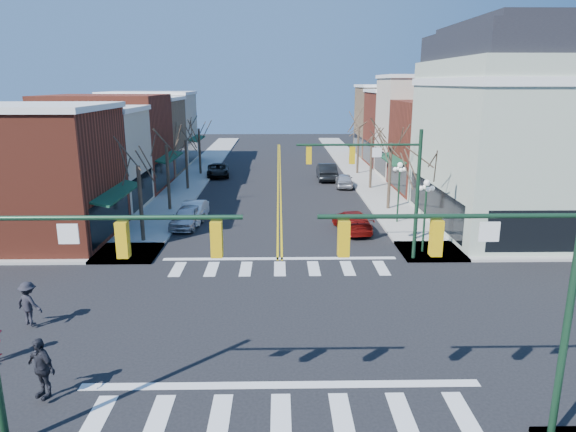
{
  "coord_description": "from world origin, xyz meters",
  "views": [
    {
      "loc": [
        -0.03,
        -19.36,
        9.54
      ],
      "look_at": [
        0.44,
        6.52,
        2.8
      ],
      "focal_mm": 32.0,
      "sensor_mm": 36.0,
      "label": 1
    }
  ],
  "objects_px": {
    "car_right_far": "(327,171)",
    "pedestrian_dark_a": "(41,368)",
    "car_left_far": "(218,170)",
    "pedestrian_dark_b": "(29,303)",
    "lamppost_midblock": "(399,182)",
    "car_right_near": "(352,221)",
    "lamppost_corner": "(425,204)",
    "car_right_mid": "(344,180)",
    "victorian_corner": "(529,128)",
    "car_left_mid": "(193,212)",
    "car_left_near": "(187,217)"
  },
  "relations": [
    {
      "from": "car_right_far",
      "to": "pedestrian_dark_a",
      "type": "relative_size",
      "value": 2.62
    },
    {
      "from": "car_left_far",
      "to": "pedestrian_dark_b",
      "type": "relative_size",
      "value": 2.69
    },
    {
      "from": "lamppost_midblock",
      "to": "car_right_near",
      "type": "relative_size",
      "value": 0.92
    },
    {
      "from": "lamppost_corner",
      "to": "pedestrian_dark_a",
      "type": "height_order",
      "value": "lamppost_corner"
    },
    {
      "from": "lamppost_corner",
      "to": "car_right_mid",
      "type": "height_order",
      "value": "lamppost_corner"
    },
    {
      "from": "car_left_far",
      "to": "pedestrian_dark_a",
      "type": "bearing_deg",
      "value": -97.39
    },
    {
      "from": "car_right_near",
      "to": "pedestrian_dark_b",
      "type": "distance_m",
      "value": 20.09
    },
    {
      "from": "car_right_far",
      "to": "pedestrian_dark_b",
      "type": "height_order",
      "value": "pedestrian_dark_b"
    },
    {
      "from": "car_left_far",
      "to": "car_right_mid",
      "type": "distance_m",
      "value": 13.84
    },
    {
      "from": "car_right_near",
      "to": "victorian_corner",
      "type": "bearing_deg",
      "value": 179.61
    },
    {
      "from": "victorian_corner",
      "to": "car_left_mid",
      "type": "height_order",
      "value": "victorian_corner"
    },
    {
      "from": "car_right_far",
      "to": "pedestrian_dark_a",
      "type": "bearing_deg",
      "value": 72.0
    },
    {
      "from": "lamppost_corner",
      "to": "car_left_near",
      "type": "xyz_separation_m",
      "value": [
        -14.47,
        5.96,
        -2.24
      ]
    },
    {
      "from": "victorian_corner",
      "to": "lamppost_midblock",
      "type": "distance_m",
      "value": 9.1
    },
    {
      "from": "lamppost_midblock",
      "to": "car_left_far",
      "type": "xyz_separation_m",
      "value": [
        -14.6,
        18.86,
        -2.29
      ]
    },
    {
      "from": "car_left_mid",
      "to": "car_left_far",
      "type": "xyz_separation_m",
      "value": [
        -0.29,
        17.99,
        -0.03
      ]
    },
    {
      "from": "car_left_mid",
      "to": "car_left_far",
      "type": "distance_m",
      "value": 17.99
    },
    {
      "from": "car_left_near",
      "to": "pedestrian_dark_b",
      "type": "height_order",
      "value": "pedestrian_dark_b"
    },
    {
      "from": "lamppost_midblock",
      "to": "car_left_mid",
      "type": "relative_size",
      "value": 1.02
    },
    {
      "from": "pedestrian_dark_a",
      "to": "car_left_far",
      "type": "bearing_deg",
      "value": 118.41
    },
    {
      "from": "pedestrian_dark_a",
      "to": "lamppost_midblock",
      "type": "bearing_deg",
      "value": 82.34
    },
    {
      "from": "car_left_near",
      "to": "pedestrian_dark_a",
      "type": "bearing_deg",
      "value": -86.63
    },
    {
      "from": "car_right_mid",
      "to": "pedestrian_dark_a",
      "type": "relative_size",
      "value": 1.98
    },
    {
      "from": "car_left_mid",
      "to": "car_right_far",
      "type": "bearing_deg",
      "value": 59.39
    },
    {
      "from": "car_left_near",
      "to": "car_left_mid",
      "type": "height_order",
      "value": "car_left_near"
    },
    {
      "from": "car_right_mid",
      "to": "pedestrian_dark_b",
      "type": "relative_size",
      "value": 2.17
    },
    {
      "from": "car_left_far",
      "to": "lamppost_midblock",
      "type": "bearing_deg",
      "value": -58.33
    },
    {
      "from": "car_left_mid",
      "to": "pedestrian_dark_a",
      "type": "relative_size",
      "value": 2.17
    },
    {
      "from": "lamppost_midblock",
      "to": "car_left_far",
      "type": "height_order",
      "value": "lamppost_midblock"
    },
    {
      "from": "victorian_corner",
      "to": "pedestrian_dark_b",
      "type": "height_order",
      "value": "victorian_corner"
    },
    {
      "from": "lamppost_corner",
      "to": "car_left_mid",
      "type": "distance_m",
      "value": 16.26
    },
    {
      "from": "car_right_mid",
      "to": "pedestrian_dark_a",
      "type": "distance_m",
      "value": 35.85
    },
    {
      "from": "car_right_far",
      "to": "pedestrian_dark_b",
      "type": "distance_m",
      "value": 35.43
    },
    {
      "from": "car_left_near",
      "to": "car_right_far",
      "type": "relative_size",
      "value": 0.82
    },
    {
      "from": "car_right_near",
      "to": "car_right_far",
      "type": "height_order",
      "value": "car_right_far"
    },
    {
      "from": "lamppost_midblock",
      "to": "pedestrian_dark_b",
      "type": "distance_m",
      "value": 23.88
    },
    {
      "from": "lamppost_midblock",
      "to": "pedestrian_dark_a",
      "type": "bearing_deg",
      "value": -127.38
    },
    {
      "from": "victorian_corner",
      "to": "car_right_far",
      "type": "relative_size",
      "value": 2.77
    },
    {
      "from": "car_left_far",
      "to": "car_right_far",
      "type": "bearing_deg",
      "value": -16.27
    },
    {
      "from": "car_left_near",
      "to": "car_left_far",
      "type": "height_order",
      "value": "car_left_near"
    },
    {
      "from": "victorian_corner",
      "to": "car_right_near",
      "type": "distance_m",
      "value": 13.2
    },
    {
      "from": "lamppost_corner",
      "to": "car_left_near",
      "type": "height_order",
      "value": "lamppost_corner"
    },
    {
      "from": "lamppost_midblock",
      "to": "car_right_mid",
      "type": "relative_size",
      "value": 1.11
    },
    {
      "from": "lamppost_corner",
      "to": "pedestrian_dark_b",
      "type": "height_order",
      "value": "lamppost_corner"
    },
    {
      "from": "lamppost_corner",
      "to": "lamppost_midblock",
      "type": "distance_m",
      "value": 6.5
    },
    {
      "from": "car_right_mid",
      "to": "pedestrian_dark_b",
      "type": "height_order",
      "value": "pedestrian_dark_b"
    },
    {
      "from": "lamppost_midblock",
      "to": "car_right_far",
      "type": "relative_size",
      "value": 0.84
    },
    {
      "from": "pedestrian_dark_b",
      "to": "victorian_corner",
      "type": "bearing_deg",
      "value": -129.46
    },
    {
      "from": "victorian_corner",
      "to": "car_right_far",
      "type": "bearing_deg",
      "value": 124.0
    },
    {
      "from": "car_right_mid",
      "to": "pedestrian_dark_a",
      "type": "xyz_separation_m",
      "value": [
        -13.41,
        -33.24,
        0.47
      ]
    }
  ]
}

